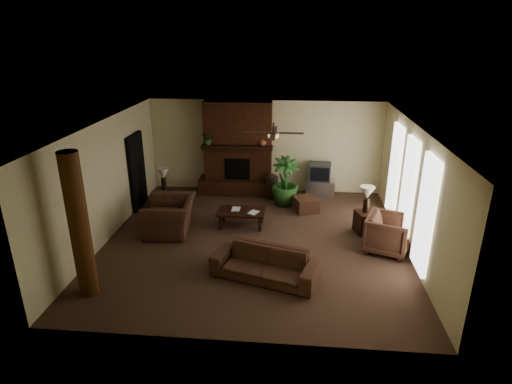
# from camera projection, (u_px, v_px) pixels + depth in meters

# --- Properties ---
(room_shell) EXTENTS (7.00, 7.00, 7.00)m
(room_shell) POSITION_uv_depth(u_px,v_px,m) (254.00, 186.00, 9.59)
(room_shell) COLOR #4D3526
(room_shell) RESTS_ON ground
(fireplace) EXTENTS (2.40, 0.70, 2.80)m
(fireplace) POSITION_uv_depth(u_px,v_px,m) (238.00, 156.00, 12.74)
(fireplace) COLOR #552916
(fireplace) RESTS_ON ground
(windows) EXTENTS (0.08, 3.65, 2.35)m
(windows) POSITION_uv_depth(u_px,v_px,m) (408.00, 190.00, 9.50)
(windows) COLOR white
(windows) RESTS_ON ground
(log_column) EXTENTS (0.36, 0.36, 2.80)m
(log_column) POSITION_uv_depth(u_px,v_px,m) (79.00, 226.00, 7.61)
(log_column) COLOR #573215
(log_column) RESTS_ON ground
(doorway) EXTENTS (0.10, 1.00, 2.10)m
(doorway) POSITION_uv_depth(u_px,v_px,m) (137.00, 172.00, 11.68)
(doorway) COLOR black
(doorway) RESTS_ON ground
(ceiling_fan) EXTENTS (1.35, 1.35, 0.37)m
(ceiling_fan) POSITION_uv_depth(u_px,v_px,m) (273.00, 135.00, 9.43)
(ceiling_fan) COLOR black
(ceiling_fan) RESTS_ON ceiling
(sofa) EXTENTS (2.23, 1.23, 0.84)m
(sofa) POSITION_uv_depth(u_px,v_px,m) (265.00, 259.00, 8.47)
(sofa) COLOR #4D3021
(sofa) RESTS_ON ground
(armchair_left) EXTENTS (0.97, 1.38, 1.15)m
(armchair_left) POSITION_uv_depth(u_px,v_px,m) (170.00, 211.00, 10.35)
(armchair_left) COLOR #4D3021
(armchair_left) RESTS_ON ground
(armchair_right) EXTENTS (1.14, 1.17, 0.95)m
(armchair_right) POSITION_uv_depth(u_px,v_px,m) (388.00, 232.00, 9.47)
(armchair_right) COLOR #4D3021
(armchair_right) RESTS_ON ground
(coffee_table) EXTENTS (1.20, 0.70, 0.43)m
(coffee_table) POSITION_uv_depth(u_px,v_px,m) (241.00, 213.00, 10.73)
(coffee_table) COLOR black
(coffee_table) RESTS_ON ground
(ottoman) EXTENTS (0.77, 0.77, 0.40)m
(ottoman) POSITION_uv_depth(u_px,v_px,m) (306.00, 204.00, 11.70)
(ottoman) COLOR #4D3021
(ottoman) RESTS_ON ground
(tv_stand) EXTENTS (0.89, 0.58, 0.50)m
(tv_stand) POSITION_uv_depth(u_px,v_px,m) (320.00, 188.00, 12.79)
(tv_stand) COLOR #B3B3B6
(tv_stand) RESTS_ON ground
(tv) EXTENTS (0.69, 0.58, 0.52)m
(tv) POSITION_uv_depth(u_px,v_px,m) (320.00, 172.00, 12.60)
(tv) COLOR #323335
(tv) RESTS_ON tv_stand
(floor_vase) EXTENTS (0.34, 0.34, 0.77)m
(floor_vase) POSITION_uv_depth(u_px,v_px,m) (271.00, 184.00, 12.53)
(floor_vase) COLOR #2E2319
(floor_vase) RESTS_ON ground
(floor_plant) EXTENTS (1.23, 1.58, 0.78)m
(floor_plant) POSITION_uv_depth(u_px,v_px,m) (285.00, 192.00, 12.08)
(floor_plant) COLOR #285622
(floor_plant) RESTS_ON ground
(side_table_left) EXTENTS (0.55, 0.55, 0.55)m
(side_table_left) POSITION_uv_depth(u_px,v_px,m) (166.00, 200.00, 11.81)
(side_table_left) COLOR black
(side_table_left) RESTS_ON ground
(lamp_left) EXTENTS (0.44, 0.44, 0.65)m
(lamp_left) POSITION_uv_depth(u_px,v_px,m) (163.00, 175.00, 11.58)
(lamp_left) COLOR black
(lamp_left) RESTS_ON side_table_left
(side_table_right) EXTENTS (0.62, 0.62, 0.55)m
(side_table_right) POSITION_uv_depth(u_px,v_px,m) (366.00, 222.00, 10.42)
(side_table_right) COLOR black
(side_table_right) RESTS_ON ground
(lamp_right) EXTENTS (0.40, 0.40, 0.65)m
(lamp_right) POSITION_uv_depth(u_px,v_px,m) (367.00, 194.00, 10.20)
(lamp_right) COLOR black
(lamp_right) RESTS_ON side_table_right
(mantel_plant) EXTENTS (0.46, 0.49, 0.33)m
(mantel_plant) POSITION_uv_depth(u_px,v_px,m) (208.00, 139.00, 12.39)
(mantel_plant) COLOR #285622
(mantel_plant) RESTS_ON fireplace
(mantel_vase) EXTENTS (0.26, 0.26, 0.22)m
(mantel_vase) POSITION_uv_depth(u_px,v_px,m) (263.00, 142.00, 12.31)
(mantel_vase) COLOR brown
(mantel_vase) RESTS_ON fireplace
(book_a) EXTENTS (0.22, 0.03, 0.29)m
(book_a) POSITION_uv_depth(u_px,v_px,m) (232.00, 204.00, 10.72)
(book_a) COLOR #999999
(book_a) RESTS_ON coffee_table
(book_b) EXTENTS (0.20, 0.11, 0.29)m
(book_b) POSITION_uv_depth(u_px,v_px,m) (250.00, 207.00, 10.57)
(book_b) COLOR #999999
(book_b) RESTS_ON coffee_table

